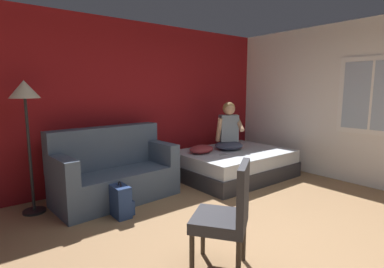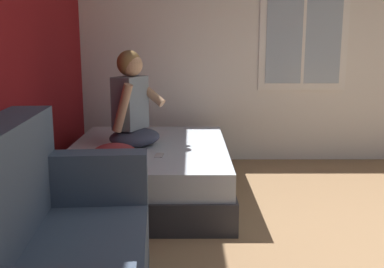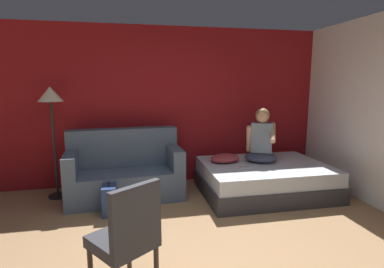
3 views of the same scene
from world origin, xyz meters
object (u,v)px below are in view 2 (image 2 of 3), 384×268
(throw_pillow, at_px, (115,153))
(bed, at_px, (149,171))
(person_seated, at_px, (132,108))
(cell_phone, at_px, (159,155))

(throw_pillow, bearing_deg, bed, -20.20)
(bed, relative_size, throw_pillow, 4.13)
(bed, relative_size, person_seated, 2.26)
(throw_pillow, xyz_separation_m, cell_phone, (0.20, -0.34, -0.07))
(bed, height_order, cell_phone, cell_phone)
(bed, distance_m, cell_phone, 0.48)
(bed, xyz_separation_m, person_seated, (-0.00, 0.14, 0.60))
(throw_pillow, distance_m, cell_phone, 0.40)
(bed, bearing_deg, person_seated, 90.93)
(bed, height_order, throw_pillow, throw_pillow)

